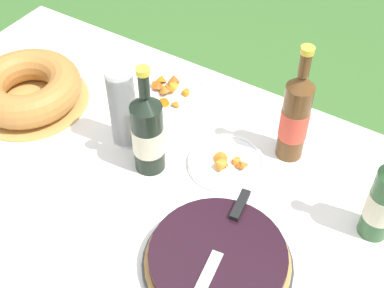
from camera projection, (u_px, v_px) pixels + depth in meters
garden_table at (110, 213)px, 1.41m from camera, size 1.55×1.17×0.75m
tablecloth at (108, 200)px, 1.37m from camera, size 1.56×1.18×0.10m
berry_tart at (218, 260)px, 1.20m from camera, size 0.34×0.34×0.06m
serving_knife at (223, 241)px, 1.19m from camera, size 0.08×0.37×0.01m
bundt_cake at (27, 88)px, 1.58m from camera, size 0.35×0.35×0.10m
cup_stack at (123, 108)px, 1.41m from camera, size 0.07×0.07×0.25m
cider_bottle_amber at (295, 117)px, 1.37m from camera, size 0.08×0.08×0.35m
juice_bottle_red at (148, 133)px, 1.35m from camera, size 0.08×0.08×0.33m
snack_plate_near at (226, 162)px, 1.43m from camera, size 0.21×0.21×0.06m
snack_plate_left at (170, 91)px, 1.64m from camera, size 0.22×0.22×0.06m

